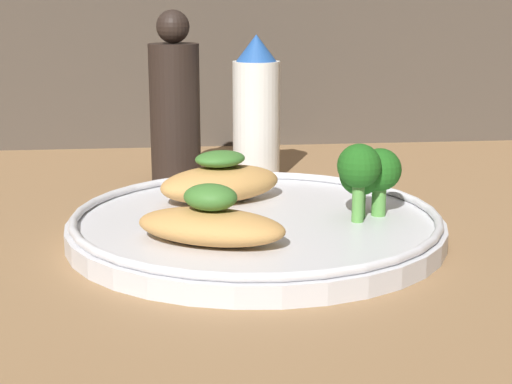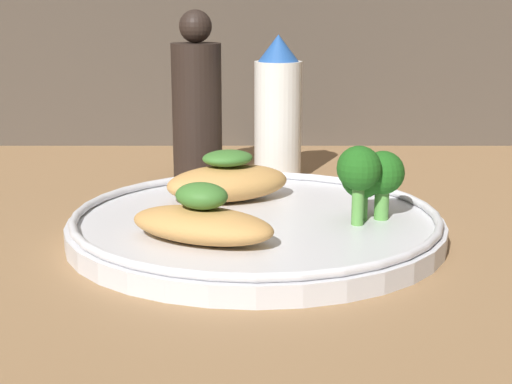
{
  "view_description": "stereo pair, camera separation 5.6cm",
  "coord_description": "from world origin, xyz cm",
  "px_view_note": "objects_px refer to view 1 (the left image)",
  "views": [
    {
      "loc": [
        -5.82,
        -53.76,
        16.97
      ],
      "look_at": [
        0.0,
        0.0,
        3.4
      ],
      "focal_mm": 55.0,
      "sensor_mm": 36.0,
      "label": 1
    },
    {
      "loc": [
        -0.26,
        -54.07,
        16.97
      ],
      "look_at": [
        0.0,
        0.0,
        3.4
      ],
      "focal_mm": 55.0,
      "sensor_mm": 36.0,
      "label": 2
    }
  ],
  "objects_px": {
    "plate": "(256,224)",
    "pepper_grinder": "(175,106)",
    "broccoli_bunch": "(367,172)",
    "sauce_bottle": "(256,111)"
  },
  "relations": [
    {
      "from": "plate",
      "to": "broccoli_bunch",
      "type": "height_order",
      "value": "broccoli_bunch"
    },
    {
      "from": "broccoli_bunch",
      "to": "sauce_bottle",
      "type": "distance_m",
      "value": 0.2
    },
    {
      "from": "broccoli_bunch",
      "to": "pepper_grinder",
      "type": "xyz_separation_m",
      "value": [
        -0.13,
        0.19,
        0.02
      ]
    },
    {
      "from": "broccoli_bunch",
      "to": "pepper_grinder",
      "type": "height_order",
      "value": "pepper_grinder"
    },
    {
      "from": "sauce_bottle",
      "to": "broccoli_bunch",
      "type": "bearing_deg",
      "value": -73.23
    },
    {
      "from": "sauce_bottle",
      "to": "pepper_grinder",
      "type": "distance_m",
      "value": 0.08
    },
    {
      "from": "sauce_bottle",
      "to": "pepper_grinder",
      "type": "relative_size",
      "value": 0.86
    },
    {
      "from": "plate",
      "to": "broccoli_bunch",
      "type": "relative_size",
      "value": 4.81
    },
    {
      "from": "broccoli_bunch",
      "to": "plate",
      "type": "bearing_deg",
      "value": 175.54
    },
    {
      "from": "plate",
      "to": "pepper_grinder",
      "type": "height_order",
      "value": "pepper_grinder"
    }
  ]
}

